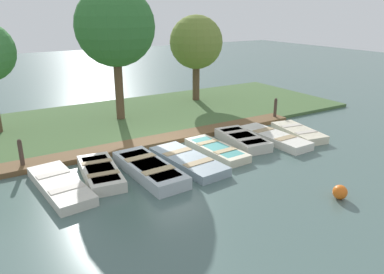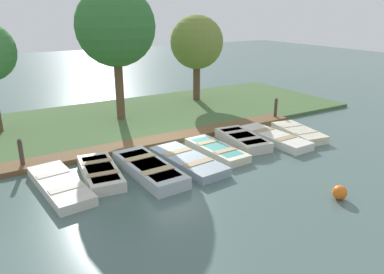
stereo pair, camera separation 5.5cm
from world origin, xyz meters
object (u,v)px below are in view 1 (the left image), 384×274
Objects in this scene: rowboat_2 at (149,169)px; rowboat_7 at (298,132)px; mooring_post_far at (275,109)px; mooring_post_near at (21,155)px; rowboat_1 at (100,172)px; rowboat_3 at (188,161)px; rowboat_5 at (242,139)px; park_tree_center at (196,43)px; buoy at (340,192)px; rowboat_4 at (216,150)px; park_tree_left at (115,27)px; rowboat_6 at (274,137)px; rowboat_0 at (60,185)px.

rowboat_7 is (-0.30, 7.45, -0.04)m from rowboat_2.
mooring_post_near is at bearing -90.00° from mooring_post_far.
rowboat_1 is 10.01m from mooring_post_far.
mooring_post_far is (-2.66, 6.73, 0.41)m from rowboat_3.
mooring_post_far is (-2.71, 8.29, 0.36)m from rowboat_2.
rowboat_5 is 8.50m from mooring_post_near.
mooring_post_near is at bearing -63.08° from park_tree_center.
mooring_post_far is (0.00, 11.92, 0.00)m from mooring_post_near.
buoy is at bearing -29.86° from mooring_post_far.
rowboat_7 is (0.45, 2.82, -0.04)m from rowboat_5.
mooring_post_far reaches higher than buoy.
rowboat_4 is 2.62× the size of mooring_post_far.
rowboat_4 is 7.71m from park_tree_left.
rowboat_3 is at bearing 0.41° from park_tree_left.
rowboat_6 is at bearing 90.40° from rowboat_2.
rowboat_2 is at bearing 73.48° from rowboat_1.
buoy is (4.80, -3.31, 0.04)m from rowboat_7.
rowboat_7 reaches higher than rowboat_3.
park_tree_center is (-5.34, -1.40, 2.94)m from mooring_post_far.
mooring_post_far reaches higher than rowboat_5.
rowboat_5 is 0.81× the size of rowboat_6.
mooring_post_far is 8.33m from buoy.
park_tree_center is (-7.71, 0.85, 3.34)m from rowboat_6.
rowboat_7 is 5.83m from buoy.
park_tree_left is at bearing 138.93° from rowboat_0.
rowboat_1 is 0.46× the size of park_tree_left.
rowboat_1 reaches higher than rowboat_0.
rowboat_5 reaches higher than rowboat_7.
rowboat_0 is 0.99× the size of rowboat_2.
rowboat_3 reaches higher than rowboat_4.
park_tree_center is (-7.75, -0.57, 3.34)m from rowboat_7.
rowboat_1 is at bearing -106.58° from rowboat_3.
rowboat_7 is (-0.25, 5.90, 0.01)m from rowboat_3.
mooring_post_far is at bearing 150.14° from buoy.
mooring_post_near is at bearing -167.07° from rowboat_0.
rowboat_3 is 3.16m from rowboat_5.
buoy is at bearing 39.78° from rowboat_2.
park_tree_left is (-6.22, -4.52, 4.41)m from rowboat_6.
rowboat_4 is at bearing 95.19° from rowboat_2.
rowboat_6 is at bearing 94.41° from rowboat_1.
rowboat_5 is 0.98× the size of rowboat_7.
rowboat_2 is at bearing 75.97° from rowboat_0.
rowboat_6 is 3.00× the size of mooring_post_near.
rowboat_5 is (-0.31, 1.54, 0.05)m from rowboat_4.
mooring_post_near is 11.92m from mooring_post_far.
rowboat_6 is 7.88× the size of buoy.
rowboat_3 is 7.97× the size of buoy.
rowboat_3 is at bearing -33.67° from park_tree_center.
park_tree_left reaches higher than rowboat_7.
rowboat_0 is at bearing -92.85° from rowboat_6.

